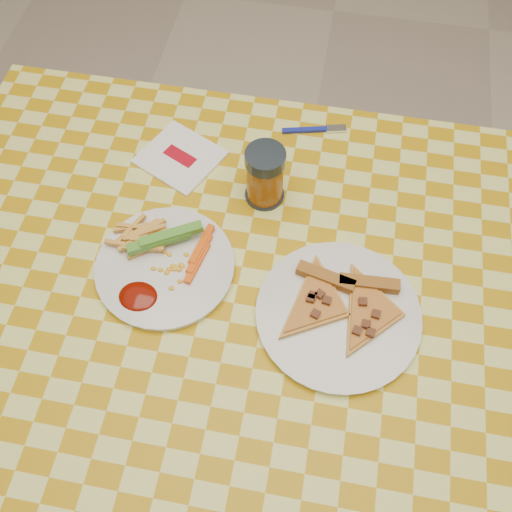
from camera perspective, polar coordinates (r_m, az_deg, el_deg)
The scene contains 9 objects.
ground at distance 1.67m, azimuth 0.70°, elevation -15.12°, with size 8.00×8.00×0.00m, color beige.
table at distance 1.03m, azimuth 1.11°, elevation -5.21°, with size 1.28×0.88×0.76m.
plate_left at distance 0.99m, azimuth -9.06°, elevation -1.12°, with size 0.23×0.23×0.01m, color silver.
plate_right at distance 0.95m, azimuth 8.19°, elevation -5.87°, with size 0.27×0.27×0.01m, color silver.
fries_veggies at distance 0.99m, azimuth -9.42°, elevation 0.26°, with size 0.20×0.18×0.04m.
pizza_slices at distance 0.94m, azimuth 8.60°, elevation -4.73°, with size 0.23×0.22×0.02m.
drink_glass at distance 1.02m, azimuth 0.90°, elevation 8.00°, with size 0.07×0.07×0.12m.
napkin at distance 1.13m, azimuth -7.60°, elevation 9.76°, with size 0.18×0.18×0.01m.
fork at distance 1.17m, azimuth 5.93°, elevation 12.48°, with size 0.13×0.04×0.01m.
Camera 1 is at (0.06, -0.43, 1.62)m, focal length 40.00 mm.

